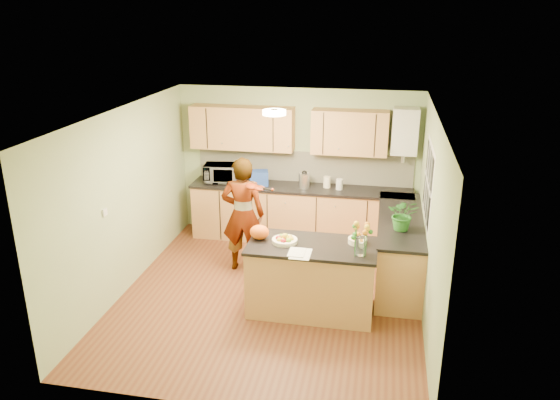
# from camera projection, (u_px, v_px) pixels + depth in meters

# --- Properties ---
(floor) EXTENTS (4.50, 4.50, 0.00)m
(floor) POSITION_uv_depth(u_px,v_px,m) (270.00, 295.00, 7.45)
(floor) COLOR #5F2E1B
(floor) RESTS_ON ground
(ceiling) EXTENTS (4.00, 4.50, 0.02)m
(ceiling) POSITION_uv_depth(u_px,v_px,m) (269.00, 114.00, 6.61)
(ceiling) COLOR white
(ceiling) RESTS_ON wall_back
(wall_back) EXTENTS (4.00, 0.02, 2.50)m
(wall_back) POSITION_uv_depth(u_px,v_px,m) (298.00, 163.00, 9.11)
(wall_back) COLOR #92A777
(wall_back) RESTS_ON floor
(wall_front) EXTENTS (4.00, 0.02, 2.50)m
(wall_front) POSITION_uv_depth(u_px,v_px,m) (219.00, 296.00, 4.95)
(wall_front) COLOR #92A777
(wall_front) RESTS_ON floor
(wall_left) EXTENTS (0.02, 4.50, 2.50)m
(wall_left) POSITION_uv_depth(u_px,v_px,m) (126.00, 200.00, 7.39)
(wall_left) COLOR #92A777
(wall_left) RESTS_ON floor
(wall_right) EXTENTS (0.02, 4.50, 2.50)m
(wall_right) POSITION_uv_depth(u_px,v_px,m) (430.00, 221.00, 6.67)
(wall_right) COLOR #92A777
(wall_right) RESTS_ON floor
(back_counter) EXTENTS (3.64, 0.62, 0.94)m
(back_counter) POSITION_uv_depth(u_px,v_px,m) (300.00, 213.00, 9.08)
(back_counter) COLOR tan
(back_counter) RESTS_ON floor
(right_counter) EXTENTS (0.62, 2.24, 0.94)m
(right_counter) POSITION_uv_depth(u_px,v_px,m) (399.00, 248.00, 7.77)
(right_counter) COLOR tan
(right_counter) RESTS_ON floor
(splashback) EXTENTS (3.60, 0.02, 0.52)m
(splashback) POSITION_uv_depth(u_px,v_px,m) (304.00, 167.00, 9.09)
(splashback) COLOR beige
(splashback) RESTS_ON back_counter
(upper_cabinets) EXTENTS (3.20, 0.34, 0.70)m
(upper_cabinets) POSITION_uv_depth(u_px,v_px,m) (286.00, 130.00, 8.78)
(upper_cabinets) COLOR tan
(upper_cabinets) RESTS_ON wall_back
(boiler) EXTENTS (0.40, 0.30, 0.86)m
(boiler) POSITION_uv_depth(u_px,v_px,m) (405.00, 131.00, 8.44)
(boiler) COLOR silver
(boiler) RESTS_ON wall_back
(window_right) EXTENTS (0.01, 1.30, 1.05)m
(window_right) POSITION_uv_depth(u_px,v_px,m) (428.00, 183.00, 7.13)
(window_right) COLOR silver
(window_right) RESTS_ON wall_right
(light_switch) EXTENTS (0.02, 0.09, 0.09)m
(light_switch) POSITION_uv_depth(u_px,v_px,m) (105.00, 212.00, 6.81)
(light_switch) COLOR silver
(light_switch) RESTS_ON wall_left
(ceiling_lamp) EXTENTS (0.30, 0.30, 0.07)m
(ceiling_lamp) POSITION_uv_depth(u_px,v_px,m) (274.00, 112.00, 6.90)
(ceiling_lamp) COLOR #FFEABF
(ceiling_lamp) RESTS_ON ceiling
(peninsula_island) EXTENTS (1.61, 0.83, 0.93)m
(peninsula_island) POSITION_uv_depth(u_px,v_px,m) (312.00, 278.00, 6.95)
(peninsula_island) COLOR tan
(peninsula_island) RESTS_ON floor
(fruit_dish) EXTENTS (0.32, 0.32, 0.11)m
(fruit_dish) POSITION_uv_depth(u_px,v_px,m) (285.00, 239.00, 6.85)
(fruit_dish) COLOR #FCEDC9
(fruit_dish) RESTS_ON peninsula_island
(orange_bowl) EXTENTS (0.24, 0.24, 0.14)m
(orange_bowl) POSITION_uv_depth(u_px,v_px,m) (358.00, 239.00, 6.82)
(orange_bowl) COLOR #FCEDC9
(orange_bowl) RESTS_ON peninsula_island
(flower_vase) EXTENTS (0.27, 0.27, 0.50)m
(flower_vase) POSITION_uv_depth(u_px,v_px,m) (361.00, 229.00, 6.41)
(flower_vase) COLOR silver
(flower_vase) RESTS_ON peninsula_island
(orange_bag) EXTENTS (0.25, 0.21, 0.19)m
(orange_bag) POSITION_uv_depth(u_px,v_px,m) (259.00, 232.00, 6.94)
(orange_bag) COLOR #E85B13
(orange_bag) RESTS_ON peninsula_island
(papers) EXTENTS (0.24, 0.33, 0.01)m
(papers) POSITION_uv_depth(u_px,v_px,m) (301.00, 254.00, 6.54)
(papers) COLOR white
(papers) RESTS_ON peninsula_island
(violinist) EXTENTS (0.67, 0.47, 1.73)m
(violinist) POSITION_uv_depth(u_px,v_px,m) (243.00, 215.00, 7.94)
(violinist) COLOR tan
(violinist) RESTS_ON floor
(violin) EXTENTS (0.59, 0.52, 0.15)m
(violin) POSITION_uv_depth(u_px,v_px,m) (252.00, 186.00, 7.53)
(violin) COLOR #511705
(violin) RESTS_ON violinist
(microwave) EXTENTS (0.59, 0.44, 0.30)m
(microwave) POSITION_uv_depth(u_px,v_px,m) (221.00, 173.00, 9.12)
(microwave) COLOR silver
(microwave) RESTS_ON back_counter
(blue_box) EXTENTS (0.35, 0.29, 0.24)m
(blue_box) POSITION_uv_depth(u_px,v_px,m) (259.00, 178.00, 8.97)
(blue_box) COLOR #213F97
(blue_box) RESTS_ON back_counter
(kettle) EXTENTS (0.18, 0.18, 0.33)m
(kettle) POSITION_uv_depth(u_px,v_px,m) (304.00, 180.00, 8.83)
(kettle) COLOR silver
(kettle) RESTS_ON back_counter
(jar_cream) EXTENTS (0.12, 0.12, 0.18)m
(jar_cream) POSITION_uv_depth(u_px,v_px,m) (327.00, 182.00, 8.86)
(jar_cream) COLOR #FCEDC9
(jar_cream) RESTS_ON back_counter
(jar_white) EXTENTS (0.14, 0.14, 0.17)m
(jar_white) POSITION_uv_depth(u_px,v_px,m) (339.00, 184.00, 8.76)
(jar_white) COLOR silver
(jar_white) RESTS_ON back_counter
(potted_plant) EXTENTS (0.42, 0.37, 0.44)m
(potted_plant) POSITION_uv_depth(u_px,v_px,m) (403.00, 214.00, 7.13)
(potted_plant) COLOR #2A7226
(potted_plant) RESTS_ON right_counter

